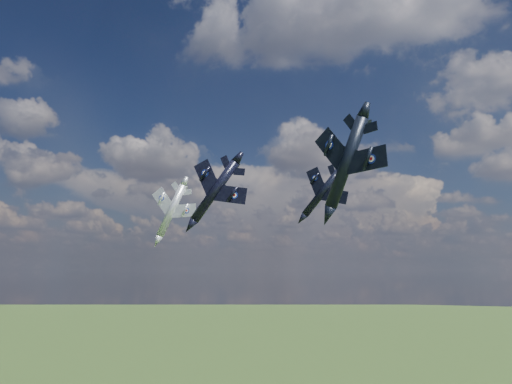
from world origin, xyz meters
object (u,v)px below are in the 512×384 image
(jet_lead_navy, at_px, (215,191))
(jet_right_navy, at_px, (346,162))
(jet_left_silver, at_px, (171,210))
(jet_high_navy, at_px, (322,192))

(jet_lead_navy, distance_m, jet_right_navy, 27.88)
(jet_right_navy, xyz_separation_m, jet_left_silver, (-39.58, 28.90, -1.29))
(jet_left_silver, bearing_deg, jet_high_navy, 4.59)
(jet_right_navy, xyz_separation_m, jet_high_navy, (-9.30, 32.86, 1.52))
(jet_lead_navy, xyz_separation_m, jet_left_silver, (-15.71, 14.49, -1.04))
(jet_lead_navy, height_order, jet_high_navy, jet_high_navy)
(jet_lead_navy, bearing_deg, jet_right_navy, -33.00)
(jet_lead_navy, distance_m, jet_high_navy, 23.58)
(jet_high_navy, height_order, jet_left_silver, jet_high_navy)
(jet_right_navy, relative_size, jet_left_silver, 1.04)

